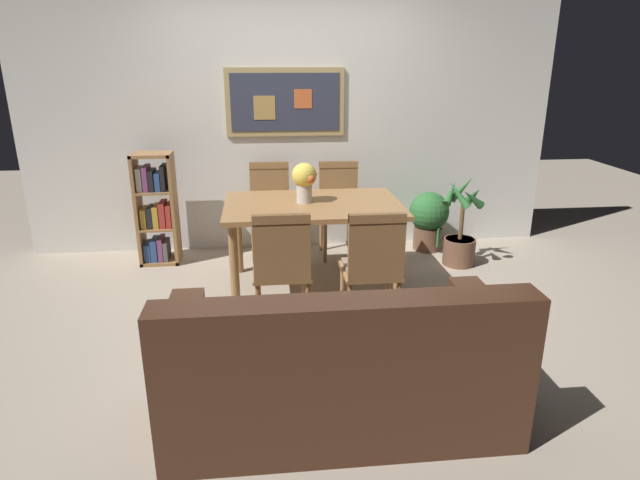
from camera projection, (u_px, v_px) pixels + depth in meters
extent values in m
plane|color=tan|center=(306.00, 311.00, 4.18)|extent=(12.00, 12.00, 0.00)
cube|color=silver|center=(292.00, 119.00, 5.28)|extent=(5.20, 0.10, 2.60)
cube|color=tan|center=(285.00, 102.00, 5.16)|extent=(1.14, 0.02, 0.64)
cube|color=#33384C|center=(285.00, 102.00, 5.15)|extent=(1.04, 0.01, 0.54)
cube|color=tan|center=(264.00, 108.00, 5.14)|extent=(0.21, 0.00, 0.22)
cube|color=#D86633|center=(303.00, 99.00, 5.15)|extent=(0.17, 0.00, 0.18)
cube|color=#9E7042|center=(313.00, 205.00, 4.40)|extent=(1.44, 0.96, 0.04)
cylinder|color=#9E7042|center=(234.00, 268.00, 4.08)|extent=(0.07, 0.07, 0.70)
cylinder|color=#9E7042|center=(399.00, 262.00, 4.21)|extent=(0.07, 0.07, 0.70)
cylinder|color=#9E7042|center=(238.00, 236.00, 4.84)|extent=(0.07, 0.07, 0.70)
cylinder|color=#9E7042|center=(378.00, 231.00, 4.96)|extent=(0.07, 0.07, 0.70)
cube|color=#9E7042|center=(271.00, 214.00, 5.17)|extent=(0.40, 0.40, 0.03)
cube|color=#997A66|center=(271.00, 212.00, 5.17)|extent=(0.36, 0.36, 0.03)
cylinder|color=#9E7042|center=(288.00, 231.00, 5.42)|extent=(0.04, 0.04, 0.42)
cylinder|color=#9E7042|center=(254.00, 232.00, 5.39)|extent=(0.04, 0.04, 0.42)
cylinder|color=#9E7042|center=(290.00, 241.00, 5.10)|extent=(0.04, 0.04, 0.42)
cylinder|color=#9E7042|center=(254.00, 243.00, 5.07)|extent=(0.04, 0.04, 0.42)
cube|color=#9E7042|center=(269.00, 185.00, 5.27)|extent=(0.38, 0.04, 0.46)
cube|color=#9E7042|center=(269.00, 165.00, 5.20)|extent=(0.38, 0.05, 0.06)
cube|color=#9E7042|center=(341.00, 213.00, 5.21)|extent=(0.40, 0.40, 0.03)
cube|color=#997A66|center=(341.00, 210.00, 5.20)|extent=(0.36, 0.36, 0.03)
cylinder|color=#9E7042|center=(354.00, 229.00, 5.46)|extent=(0.04, 0.04, 0.42)
cylinder|color=#9E7042|center=(321.00, 230.00, 5.43)|extent=(0.04, 0.04, 0.42)
cylinder|color=#9E7042|center=(360.00, 240.00, 5.14)|extent=(0.04, 0.04, 0.42)
cylinder|color=#9E7042|center=(325.00, 241.00, 5.11)|extent=(0.04, 0.04, 0.42)
cube|color=#9E7042|center=(338.00, 185.00, 5.30)|extent=(0.38, 0.04, 0.46)
cube|color=#9E7042|center=(339.00, 164.00, 5.24)|extent=(0.38, 0.05, 0.06)
cube|color=#9E7042|center=(370.00, 271.00, 3.80)|extent=(0.40, 0.40, 0.03)
cube|color=#997A66|center=(370.00, 267.00, 3.79)|extent=(0.36, 0.36, 0.03)
cylinder|color=#9E7042|center=(350.00, 312.00, 3.69)|extent=(0.04, 0.04, 0.42)
cylinder|color=#9E7042|center=(398.00, 309.00, 3.73)|extent=(0.04, 0.04, 0.42)
cylinder|color=#9E7042|center=(342.00, 291.00, 4.02)|extent=(0.04, 0.04, 0.42)
cylinder|color=#9E7042|center=(387.00, 289.00, 4.05)|extent=(0.04, 0.04, 0.42)
cube|color=#9E7042|center=(377.00, 247.00, 3.55)|extent=(0.38, 0.04, 0.46)
cube|color=#9E7042|center=(378.00, 218.00, 3.49)|extent=(0.38, 0.05, 0.06)
cube|color=#9E7042|center=(282.00, 272.00, 3.78)|extent=(0.40, 0.40, 0.03)
cube|color=#997A66|center=(282.00, 268.00, 3.77)|extent=(0.36, 0.36, 0.03)
cylinder|color=#9E7042|center=(259.00, 313.00, 3.68)|extent=(0.04, 0.04, 0.42)
cylinder|color=#9E7042|center=(308.00, 310.00, 3.71)|extent=(0.04, 0.04, 0.42)
cylinder|color=#9E7042|center=(259.00, 292.00, 4.00)|extent=(0.04, 0.04, 0.42)
cylinder|color=#9E7042|center=(304.00, 290.00, 4.03)|extent=(0.04, 0.04, 0.42)
cube|color=#9E7042|center=(282.00, 248.00, 3.54)|extent=(0.38, 0.04, 0.46)
cube|color=#9E7042|center=(281.00, 219.00, 3.47)|extent=(0.38, 0.05, 0.06)
cube|color=#472819|center=(338.00, 382.00, 2.91)|extent=(1.80, 0.84, 0.40)
cube|color=#472819|center=(348.00, 344.00, 2.47)|extent=(1.80, 0.20, 0.44)
cube|color=#472819|center=(180.00, 340.00, 2.73)|extent=(0.18, 0.80, 0.22)
cube|color=#472819|center=(487.00, 324.00, 2.89)|extent=(0.18, 0.80, 0.22)
cube|color=#8C6B4C|center=(251.00, 345.00, 2.58)|extent=(0.32, 0.16, 0.33)
cube|color=maroon|center=(343.00, 340.00, 2.63)|extent=(0.32, 0.16, 0.33)
cube|color=#9E7042|center=(139.00, 210.00, 5.01)|extent=(0.03, 0.28, 1.05)
cube|color=#9E7042|center=(175.00, 209.00, 5.04)|extent=(0.03, 0.28, 1.05)
cube|color=#9E7042|center=(162.00, 260.00, 5.19)|extent=(0.36, 0.28, 0.03)
cube|color=#9E7042|center=(151.00, 155.00, 4.86)|extent=(0.36, 0.28, 0.03)
cube|color=#9E7042|center=(159.00, 227.00, 5.08)|extent=(0.30, 0.28, 0.02)
cube|color=#9E7042|center=(155.00, 191.00, 4.97)|extent=(0.30, 0.28, 0.02)
cube|color=#2D4C8C|center=(149.00, 251.00, 5.15)|extent=(0.06, 0.22, 0.17)
cube|color=#2D4C8C|center=(155.00, 249.00, 5.15)|extent=(0.06, 0.22, 0.21)
cube|color=#7F3F72|center=(162.00, 248.00, 5.15)|extent=(0.04, 0.22, 0.22)
cube|color=#595960|center=(167.00, 249.00, 5.16)|extent=(0.04, 0.22, 0.18)
cube|color=gold|center=(145.00, 217.00, 5.04)|extent=(0.05, 0.22, 0.18)
cube|color=black|center=(151.00, 216.00, 5.04)|extent=(0.05, 0.22, 0.19)
cube|color=gold|center=(157.00, 216.00, 5.04)|extent=(0.05, 0.22, 0.20)
cube|color=#B2332D|center=(163.00, 214.00, 5.05)|extent=(0.05, 0.22, 0.24)
cube|color=#B2332D|center=(170.00, 215.00, 5.05)|extent=(0.04, 0.22, 0.21)
cube|color=beige|center=(141.00, 179.00, 4.92)|extent=(0.04, 0.22, 0.21)
cube|color=#7F3F72|center=(147.00, 178.00, 4.92)|extent=(0.05, 0.22, 0.23)
cube|color=black|center=(153.00, 180.00, 4.93)|extent=(0.05, 0.22, 0.19)
cube|color=#2D4C8C|center=(159.00, 181.00, 4.94)|extent=(0.05, 0.22, 0.16)
cube|color=black|center=(164.00, 177.00, 4.94)|extent=(0.04, 0.22, 0.23)
cylinder|color=brown|center=(427.00, 238.00, 5.50)|extent=(0.29, 0.29, 0.24)
cylinder|color=#332319|center=(428.00, 228.00, 5.46)|extent=(0.26, 0.26, 0.02)
sphere|color=#2D6B33|center=(429.00, 212.00, 5.41)|extent=(0.40, 0.40, 0.40)
cylinder|color=#2D6B33|center=(438.00, 237.00, 5.34)|extent=(0.03, 0.03, 0.20)
cylinder|color=#2D6B33|center=(437.00, 233.00, 5.59)|extent=(0.03, 0.03, 0.28)
cylinder|color=brown|center=(459.00, 251.00, 5.09)|extent=(0.30, 0.30, 0.25)
cylinder|color=#332319|center=(460.00, 240.00, 5.05)|extent=(0.27, 0.27, 0.02)
cylinder|color=brown|center=(462.00, 221.00, 4.99)|extent=(0.04, 0.04, 0.34)
cone|color=#2D6B33|center=(474.00, 195.00, 4.94)|extent=(0.11, 0.23, 0.20)
cone|color=#2D6B33|center=(462.00, 189.00, 5.01)|extent=(0.25, 0.12, 0.27)
cone|color=#2D6B33|center=(451.00, 193.00, 4.97)|extent=(0.22, 0.25, 0.23)
cone|color=#2D6B33|center=(459.00, 195.00, 4.82)|extent=(0.23, 0.23, 0.25)
cone|color=#2D6B33|center=(472.00, 198.00, 4.81)|extent=(0.26, 0.15, 0.22)
cylinder|color=beige|center=(304.00, 193.00, 4.40)|extent=(0.13, 0.13, 0.15)
sphere|color=#EACC4C|center=(304.00, 175.00, 4.35)|extent=(0.20, 0.20, 0.20)
sphere|color=#EACC4C|center=(299.00, 175.00, 4.42)|extent=(0.07, 0.07, 0.07)
sphere|color=#D86633|center=(310.00, 179.00, 4.30)|extent=(0.08, 0.08, 0.08)
sphere|color=#D86633|center=(313.00, 175.00, 4.38)|extent=(0.06, 0.06, 0.06)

